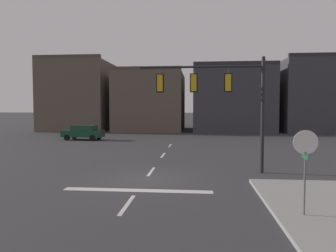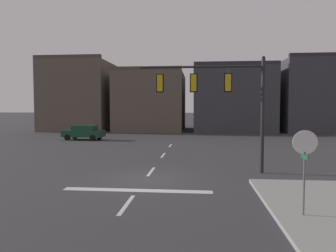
% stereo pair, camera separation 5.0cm
% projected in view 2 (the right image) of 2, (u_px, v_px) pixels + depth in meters
% --- Properties ---
extents(ground_plane, '(400.00, 400.00, 0.00)m').
position_uv_depth(ground_plane, '(145.00, 180.00, 15.49)').
color(ground_plane, '#353538').
extents(stop_bar_paint, '(6.40, 0.50, 0.01)m').
position_uv_depth(stop_bar_paint, '(137.00, 190.00, 13.50)').
color(stop_bar_paint, silver).
rests_on(stop_bar_paint, ground).
extents(lane_centreline, '(0.16, 26.40, 0.01)m').
position_uv_depth(lane_centreline, '(151.00, 171.00, 17.48)').
color(lane_centreline, silver).
rests_on(lane_centreline, ground).
extents(signal_mast_near_side, '(6.74, 0.35, 6.26)m').
position_uv_depth(signal_mast_near_side, '(221.00, 93.00, 17.13)').
color(signal_mast_near_side, black).
rests_on(signal_mast_near_side, ground).
extents(stop_sign, '(0.76, 0.64, 2.83)m').
position_uv_depth(stop_sign, '(305.00, 152.00, 9.88)').
color(stop_sign, '#56565B').
rests_on(stop_sign, ground).
extents(car_lot_nearside, '(4.57, 2.21, 1.61)m').
position_uv_depth(car_lot_nearside, '(84.00, 132.00, 34.52)').
color(car_lot_nearside, '#143D28').
rests_on(car_lot_nearside, ground).
extents(building_row, '(46.50, 13.09, 10.93)m').
position_uv_depth(building_row, '(199.00, 99.00, 48.53)').
color(building_row, brown).
rests_on(building_row, ground).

